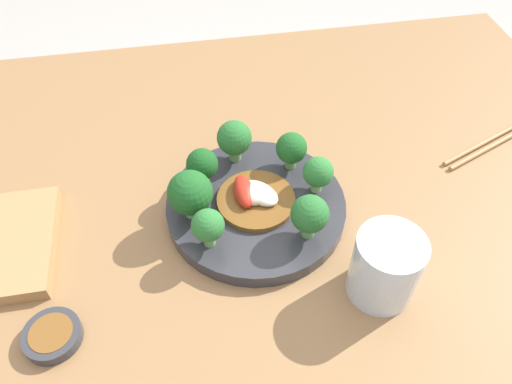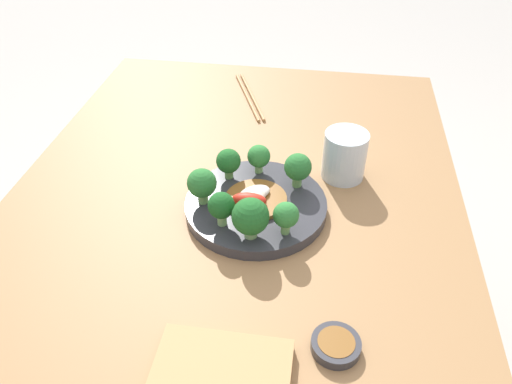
% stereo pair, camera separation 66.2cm
% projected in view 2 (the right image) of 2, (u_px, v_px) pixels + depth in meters
% --- Properties ---
extents(table, '(1.12, 0.81, 0.77)m').
position_uv_depth(table, '(237.00, 331.00, 1.12)').
color(table, olive).
rests_on(table, ground_plane).
extents(plate, '(0.24, 0.24, 0.02)m').
position_uv_depth(plate, '(256.00, 206.00, 0.86)').
color(plate, '#333338').
rests_on(plate, table).
extents(broccoli_northeast, '(0.04, 0.04, 0.06)m').
position_uv_depth(broccoli_northeast, '(286.00, 216.00, 0.77)').
color(broccoli_northeast, '#70A356').
rests_on(broccoli_northeast, plate).
extents(broccoli_southwest, '(0.04, 0.04, 0.06)m').
position_uv_depth(broccoli_southwest, '(228.00, 162.00, 0.88)').
color(broccoli_southwest, '#70A356').
rests_on(broccoli_southwest, plate).
extents(broccoli_west, '(0.04, 0.04, 0.06)m').
position_uv_depth(broccoli_west, '(259.00, 157.00, 0.90)').
color(broccoli_west, '#89B76B').
rests_on(broccoli_west, plate).
extents(broccoli_northwest, '(0.05, 0.05, 0.06)m').
position_uv_depth(broccoli_northwest, '(298.00, 168.00, 0.86)').
color(broccoli_northwest, '#70A356').
rests_on(broccoli_northwest, plate).
extents(broccoli_east, '(0.06, 0.06, 0.07)m').
position_uv_depth(broccoli_east, '(250.00, 217.00, 0.76)').
color(broccoli_east, '#89B76B').
rests_on(broccoli_east, plate).
extents(broccoli_south, '(0.05, 0.05, 0.07)m').
position_uv_depth(broccoli_south, '(202.00, 184.00, 0.83)').
color(broccoli_south, '#70A356').
rests_on(broccoli_south, plate).
extents(broccoli_southeast, '(0.04, 0.04, 0.06)m').
position_uv_depth(broccoli_southeast, '(219.00, 206.00, 0.78)').
color(broccoli_southeast, '#89B76B').
rests_on(broccoli_southeast, plate).
extents(stirfry_center, '(0.11, 0.11, 0.03)m').
position_uv_depth(stirfry_center, '(254.00, 198.00, 0.84)').
color(stirfry_center, brown).
rests_on(stirfry_center, plate).
extents(drinking_glass, '(0.08, 0.08, 0.09)m').
position_uv_depth(drinking_glass, '(345.00, 155.00, 0.92)').
color(drinking_glass, silver).
rests_on(drinking_glass, table).
extents(chopsticks, '(0.22, 0.11, 0.01)m').
position_uv_depth(chopsticks, '(250.00, 96.00, 1.18)').
color(chopsticks, '#AD7F4C').
rests_on(chopsticks, table).
extents(sauce_dish, '(0.06, 0.06, 0.02)m').
position_uv_depth(sauce_dish, '(336.00, 345.00, 0.64)').
color(sauce_dish, '#333338').
rests_on(sauce_dish, table).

